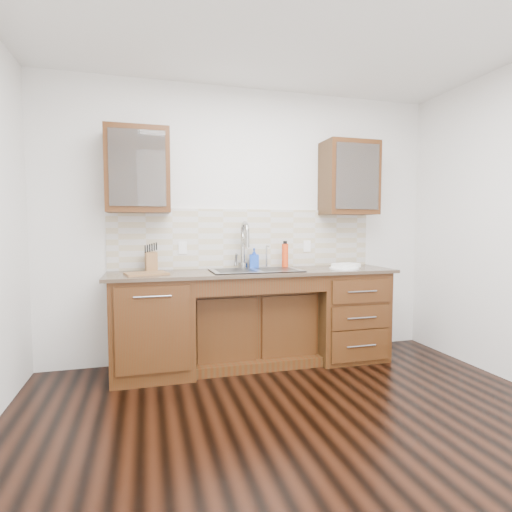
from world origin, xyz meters
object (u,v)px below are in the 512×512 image
object	(u,v)px
knife_block	(151,262)
cutting_board	(146,273)
plate	(344,268)
water_bottle	(285,256)
soap_bottle	(254,258)

from	to	relation	value
knife_block	cutting_board	size ratio (longest dim) A/B	0.52
plate	cutting_board	distance (m)	1.87
water_bottle	cutting_board	size ratio (longest dim) A/B	0.69
soap_bottle	water_bottle	xyz separation A→B (m)	(0.32, -0.03, 0.02)
knife_block	water_bottle	bearing A→B (deg)	-5.98
knife_block	cutting_board	world-z (taller)	knife_block
plate	knife_block	world-z (taller)	knife_block
plate	cutting_board	size ratio (longest dim) A/B	0.82
water_bottle	knife_block	size ratio (longest dim) A/B	1.33
soap_bottle	knife_block	world-z (taller)	soap_bottle
soap_bottle	plate	xyz separation A→B (m)	(0.83, -0.31, -0.09)
soap_bottle	water_bottle	size ratio (longest dim) A/B	0.83
soap_bottle	water_bottle	distance (m)	0.32
soap_bottle	water_bottle	world-z (taller)	water_bottle
soap_bottle	plate	size ratio (longest dim) A/B	0.71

